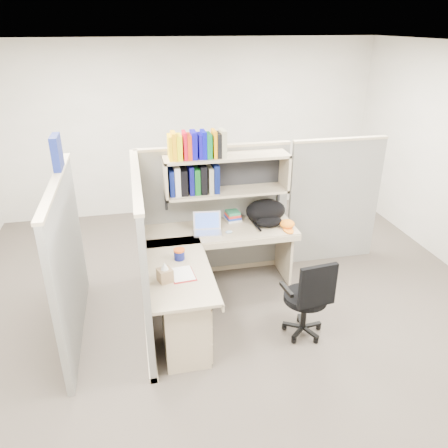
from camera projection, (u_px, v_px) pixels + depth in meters
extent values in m
plane|color=#363029|center=(231.00, 311.00, 4.81)|extent=(6.00, 6.00, 0.00)
plane|color=#B6B3A4|center=(189.00, 129.00, 6.90)|extent=(6.00, 0.00, 6.00)
plane|color=white|center=(233.00, 47.00, 3.67)|extent=(6.00, 6.00, 0.00)
cube|color=slate|center=(215.00, 213.00, 5.27)|extent=(1.80, 0.06, 1.60)
cube|color=tan|center=(214.00, 146.00, 4.93)|extent=(1.80, 0.08, 0.03)
cube|color=slate|center=(143.00, 256.00, 4.30)|extent=(0.06, 1.80, 1.60)
cube|color=tan|center=(136.00, 177.00, 3.96)|extent=(0.08, 1.80, 0.03)
cube|color=slate|center=(69.00, 263.00, 4.17)|extent=(0.06, 1.80, 1.60)
cube|color=slate|center=(334.00, 202.00, 5.57)|extent=(1.20, 0.06, 1.60)
cube|color=navy|center=(57.00, 152.00, 4.06)|extent=(0.07, 0.27, 0.32)
cube|color=white|center=(142.00, 212.00, 4.27)|extent=(0.00, 0.21, 0.28)
cube|color=gray|center=(227.00, 157.00, 4.80)|extent=(1.40, 0.34, 0.03)
cube|color=gray|center=(227.00, 192.00, 4.97)|extent=(1.40, 0.34, 0.03)
cube|color=gray|center=(165.00, 179.00, 4.76)|extent=(0.03, 0.34, 0.44)
cube|color=gray|center=(285.00, 171.00, 5.02)|extent=(0.03, 0.34, 0.44)
cube|color=black|center=(224.00, 170.00, 5.03)|extent=(1.38, 0.01, 0.41)
cube|color=#FFC305|center=(170.00, 147.00, 4.60)|extent=(0.03, 0.20, 0.26)
cube|color=#FFAE05|center=(174.00, 146.00, 4.60)|extent=(0.05, 0.20, 0.29)
cube|color=#FCF305|center=(179.00, 147.00, 4.62)|extent=(0.06, 0.20, 0.26)
cube|color=red|center=(185.00, 145.00, 4.63)|extent=(0.04, 0.20, 0.29)
cube|color=red|center=(189.00, 146.00, 4.64)|extent=(0.05, 0.20, 0.26)
cube|color=#0B05A3|center=(194.00, 145.00, 4.64)|extent=(0.06, 0.20, 0.29)
cube|color=#0D059E|center=(199.00, 146.00, 4.66)|extent=(0.04, 0.20, 0.26)
cube|color=#0507A1|center=(203.00, 144.00, 4.66)|extent=(0.04, 0.20, 0.29)
cube|color=#076225|center=(208.00, 145.00, 4.68)|extent=(0.06, 0.20, 0.26)
cube|color=orange|center=(214.00, 144.00, 4.69)|extent=(0.04, 0.20, 0.29)
cube|color=black|center=(218.00, 145.00, 4.70)|extent=(0.05, 0.20, 0.26)
cube|color=tan|center=(223.00, 143.00, 4.71)|extent=(0.06, 0.20, 0.29)
cube|color=#081251|center=(171.00, 182.00, 4.80)|extent=(0.05, 0.24, 0.29)
cube|color=#BABABA|center=(177.00, 180.00, 4.81)|extent=(0.06, 0.24, 0.32)
cube|color=black|center=(183.00, 181.00, 4.83)|extent=(0.07, 0.24, 0.29)
cube|color=#080953|center=(191.00, 179.00, 4.84)|extent=(0.05, 0.24, 0.32)
cube|color=#0A4914|center=(196.00, 180.00, 4.86)|extent=(0.06, 0.24, 0.29)
cube|color=black|center=(203.00, 178.00, 4.86)|extent=(0.07, 0.24, 0.32)
cube|color=gray|center=(210.00, 179.00, 4.89)|extent=(0.05, 0.24, 0.29)
cube|color=#07114C|center=(215.00, 177.00, 4.89)|extent=(0.06, 0.24, 0.32)
cube|color=gray|center=(220.00, 230.00, 5.02)|extent=(1.74, 0.60, 0.03)
cube|color=gray|center=(179.00, 270.00, 4.22)|extent=(0.60, 1.34, 0.03)
cube|color=gray|center=(226.00, 245.00, 4.76)|extent=(1.74, 0.02, 0.07)
cube|color=gray|center=(209.00, 269.00, 4.30)|extent=(0.02, 1.34, 0.07)
cube|color=gray|center=(185.00, 323.00, 4.07)|extent=(0.40, 0.55, 0.68)
cube|color=tan|center=(207.00, 303.00, 4.03)|extent=(0.02, 0.50, 0.16)
cube|color=tan|center=(207.00, 318.00, 4.10)|extent=(0.02, 0.50, 0.16)
cube|color=tan|center=(207.00, 337.00, 4.20)|extent=(0.02, 0.50, 0.22)
cube|color=#B2B2B7|center=(208.00, 302.00, 4.03)|extent=(0.01, 0.12, 0.01)
cube|color=gray|center=(284.00, 250.00, 5.35)|extent=(0.03, 0.55, 0.70)
cylinder|color=#0E1557|center=(179.00, 255.00, 4.36)|extent=(0.11, 0.11, 0.10)
cylinder|color=#D44E14|center=(179.00, 250.00, 4.34)|extent=(0.11, 0.11, 0.02)
ellipsoid|color=#8FAFCB|center=(229.00, 232.00, 4.91)|extent=(0.09, 0.06, 0.03)
cylinder|color=white|center=(216.00, 219.00, 5.17)|extent=(0.07, 0.07, 0.09)
cylinder|color=black|center=(305.00, 297.00, 4.28)|extent=(0.43, 0.43, 0.07)
cube|color=black|center=(318.00, 286.00, 4.01)|extent=(0.38, 0.09, 0.43)
cylinder|color=black|center=(304.00, 312.00, 4.35)|extent=(0.06, 0.06, 0.37)
cylinder|color=black|center=(302.00, 329.00, 4.45)|extent=(0.41, 0.41, 0.09)
cube|color=black|center=(286.00, 289.00, 4.16)|extent=(0.06, 0.24, 0.04)
cube|color=black|center=(326.00, 282.00, 4.28)|extent=(0.06, 0.24, 0.04)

